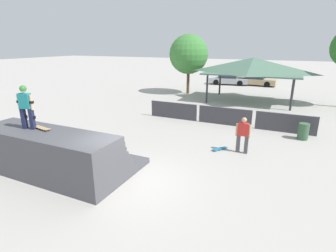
{
  "coord_description": "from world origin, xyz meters",
  "views": [
    {
      "loc": [
        4.8,
        -6.92,
        4.71
      ],
      "look_at": [
        -0.28,
        3.93,
        0.94
      ],
      "focal_mm": 28.0,
      "sensor_mm": 36.0,
      "label": 1
    }
  ],
  "objects_px": {
    "skateboard_on_ground": "(219,149)",
    "parked_car_silver": "(228,79)",
    "trash_bin": "(303,131)",
    "skater_on_deck": "(26,104)",
    "skateboard_on_deck": "(42,128)",
    "parked_car_tan": "(256,80)",
    "tree_far_back": "(189,54)",
    "bystander_walking": "(243,133)"
  },
  "relations": [
    {
      "from": "skateboard_on_ground",
      "to": "parked_car_silver",
      "type": "height_order",
      "value": "parked_car_silver"
    },
    {
      "from": "trash_bin",
      "to": "parked_car_silver",
      "type": "relative_size",
      "value": 0.18
    },
    {
      "from": "skater_on_deck",
      "to": "skateboard_on_deck",
      "type": "relative_size",
      "value": 1.85
    },
    {
      "from": "skater_on_deck",
      "to": "trash_bin",
      "type": "height_order",
      "value": "skater_on_deck"
    },
    {
      "from": "skater_on_deck",
      "to": "parked_car_silver",
      "type": "relative_size",
      "value": 0.34
    },
    {
      "from": "skater_on_deck",
      "to": "skateboard_on_ground",
      "type": "height_order",
      "value": "skater_on_deck"
    },
    {
      "from": "trash_bin",
      "to": "parked_car_tan",
      "type": "relative_size",
      "value": 0.18
    },
    {
      "from": "skateboard_on_ground",
      "to": "parked_car_tan",
      "type": "relative_size",
      "value": 0.17
    },
    {
      "from": "tree_far_back",
      "to": "skater_on_deck",
      "type": "bearing_deg",
      "value": -88.12
    },
    {
      "from": "bystander_walking",
      "to": "tree_far_back",
      "type": "bearing_deg",
      "value": -58.95
    },
    {
      "from": "skateboard_on_deck",
      "to": "skateboard_on_ground",
      "type": "xyz_separation_m",
      "value": [
        5.41,
        4.92,
        -1.71
      ]
    },
    {
      "from": "skater_on_deck",
      "to": "skateboard_on_deck",
      "type": "xyz_separation_m",
      "value": [
        0.52,
        0.13,
        -0.86
      ]
    },
    {
      "from": "skater_on_deck",
      "to": "skateboard_on_deck",
      "type": "distance_m",
      "value": 1.02
    },
    {
      "from": "skater_on_deck",
      "to": "parked_car_silver",
      "type": "distance_m",
      "value": 25.87
    },
    {
      "from": "bystander_walking",
      "to": "skateboard_on_ground",
      "type": "distance_m",
      "value": 1.31
    },
    {
      "from": "skater_on_deck",
      "to": "parked_car_tan",
      "type": "distance_m",
      "value": 26.84
    },
    {
      "from": "trash_bin",
      "to": "skateboard_on_deck",
      "type": "bearing_deg",
      "value": -137.61
    },
    {
      "from": "parked_car_silver",
      "to": "bystander_walking",
      "type": "bearing_deg",
      "value": -83.41
    },
    {
      "from": "skateboard_on_ground",
      "to": "tree_far_back",
      "type": "bearing_deg",
      "value": -118.36
    },
    {
      "from": "skateboard_on_deck",
      "to": "bystander_walking",
      "type": "xyz_separation_m",
      "value": [
        6.39,
        5.05,
        -0.85
      ]
    },
    {
      "from": "skater_on_deck",
      "to": "trash_bin",
      "type": "relative_size",
      "value": 1.89
    },
    {
      "from": "skateboard_on_deck",
      "to": "trash_bin",
      "type": "height_order",
      "value": "skateboard_on_deck"
    },
    {
      "from": "trash_bin",
      "to": "parked_car_silver",
      "type": "distance_m",
      "value": 19.12
    },
    {
      "from": "bystander_walking",
      "to": "tree_far_back",
      "type": "distance_m",
      "value": 15.12
    },
    {
      "from": "parked_car_silver",
      "to": "skateboard_on_deck",
      "type": "bearing_deg",
      "value": -100.28
    },
    {
      "from": "skateboard_on_ground",
      "to": "tree_far_back",
      "type": "height_order",
      "value": "tree_far_back"
    },
    {
      "from": "skater_on_deck",
      "to": "trash_bin",
      "type": "distance_m",
      "value": 12.74
    },
    {
      "from": "tree_far_back",
      "to": "parked_car_tan",
      "type": "bearing_deg",
      "value": 57.22
    },
    {
      "from": "tree_far_back",
      "to": "parked_car_tan",
      "type": "xyz_separation_m",
      "value": [
        5.37,
        8.34,
        -3.15
      ]
    },
    {
      "from": "skateboard_on_ground",
      "to": "parked_car_silver",
      "type": "xyz_separation_m",
      "value": [
        -4.27,
        20.69,
        0.55
      ]
    },
    {
      "from": "skater_on_deck",
      "to": "skateboard_on_ground",
      "type": "bearing_deg",
      "value": 26.84
    },
    {
      "from": "tree_far_back",
      "to": "trash_bin",
      "type": "height_order",
      "value": "tree_far_back"
    },
    {
      "from": "bystander_walking",
      "to": "skateboard_on_ground",
      "type": "height_order",
      "value": "bystander_walking"
    },
    {
      "from": "skateboard_on_ground",
      "to": "parked_car_tan",
      "type": "bearing_deg",
      "value": -142.0
    },
    {
      "from": "skateboard_on_deck",
      "to": "tree_far_back",
      "type": "distance_m",
      "value": 18.01
    },
    {
      "from": "skateboard_on_deck",
      "to": "parked_car_tan",
      "type": "xyz_separation_m",
      "value": [
        4.25,
        26.2,
        -1.17
      ]
    },
    {
      "from": "skater_on_deck",
      "to": "tree_far_back",
      "type": "xyz_separation_m",
      "value": [
        -0.59,
        18.0,
        1.12
      ]
    },
    {
      "from": "skater_on_deck",
      "to": "skateboard_on_ground",
      "type": "distance_m",
      "value": 8.21
    },
    {
      "from": "bystander_walking",
      "to": "parked_car_tan",
      "type": "bearing_deg",
      "value": -83.53
    },
    {
      "from": "skateboard_on_deck",
      "to": "tree_far_back",
      "type": "xyz_separation_m",
      "value": [
        -1.12,
        17.87,
        1.98
      ]
    },
    {
      "from": "skateboard_on_ground",
      "to": "parked_car_silver",
      "type": "distance_m",
      "value": 21.13
    },
    {
      "from": "bystander_walking",
      "to": "parked_car_silver",
      "type": "relative_size",
      "value": 0.35
    }
  ]
}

